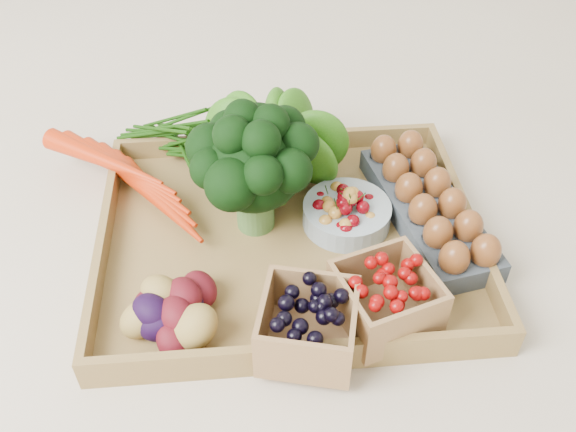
{
  "coord_description": "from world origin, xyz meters",
  "views": [
    {
      "loc": [
        -0.06,
        -0.68,
        0.69
      ],
      "look_at": [
        0.0,
        0.0,
        0.06
      ],
      "focal_mm": 40.0,
      "sensor_mm": 36.0,
      "label": 1
    }
  ],
  "objects": [
    {
      "name": "broccoli",
      "position": [
        -0.05,
        0.03,
        0.09
      ],
      "size": [
        0.19,
        0.19,
        0.15
      ],
      "primitive_type": null,
      "color": "black",
      "rests_on": "tray"
    },
    {
      "name": "punnet_blackberry",
      "position": [
        0.01,
        -0.19,
        0.05
      ],
      "size": [
        0.14,
        0.14,
        0.08
      ],
      "primitive_type": "cube",
      "rotation": [
        0.0,
        0.0,
        -0.25
      ],
      "color": "black",
      "rests_on": "tray"
    },
    {
      "name": "ground",
      "position": [
        0.0,
        0.0,
        0.0
      ],
      "size": [
        4.0,
        4.0,
        0.0
      ],
      "primitive_type": "plane",
      "color": "beige",
      "rests_on": "ground"
    },
    {
      "name": "cherry_bowl",
      "position": [
        0.09,
        0.03,
        0.03
      ],
      "size": [
        0.13,
        0.13,
        0.04
      ],
      "primitive_type": "cylinder",
      "color": "#8C9EA5",
      "rests_on": "tray"
    },
    {
      "name": "egg_carton",
      "position": [
        0.21,
        0.02,
        0.03
      ],
      "size": [
        0.16,
        0.31,
        0.03
      ],
      "primitive_type": "cube",
      "rotation": [
        0.0,
        0.0,
        0.19
      ],
      "color": "#3C444D",
      "rests_on": "tray"
    },
    {
      "name": "punnet_raspberry",
      "position": [
        0.11,
        -0.16,
        0.05
      ],
      "size": [
        0.15,
        0.15,
        0.08
      ],
      "primitive_type": "cube",
      "rotation": [
        0.0,
        0.0,
        0.32
      ],
      "color": "#730505",
      "rests_on": "tray"
    },
    {
      "name": "tray",
      "position": [
        0.0,
        0.0,
        0.01
      ],
      "size": [
        0.55,
        0.45,
        0.01
      ],
      "primitive_type": "cube",
      "color": "olive",
      "rests_on": "ground"
    },
    {
      "name": "lettuce",
      "position": [
        -0.01,
        0.15,
        0.09
      ],
      "size": [
        0.16,
        0.16,
        0.16
      ],
      "primitive_type": "sphere",
      "color": "#1B500C",
      "rests_on": "tray"
    },
    {
      "name": "potatoes",
      "position": [
        -0.17,
        -0.14,
        0.06
      ],
      "size": [
        0.15,
        0.15,
        0.08
      ],
      "primitive_type": null,
      "color": "#430A11",
      "rests_on": "tray"
    },
    {
      "name": "carrots",
      "position": [
        -0.22,
        0.11,
        0.04
      ],
      "size": [
        0.24,
        0.17,
        0.06
      ],
      "primitive_type": null,
      "color": "red",
      "rests_on": "tray"
    }
  ]
}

